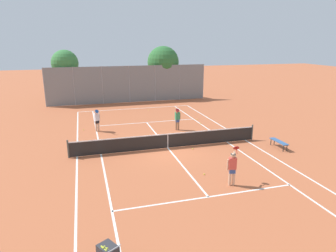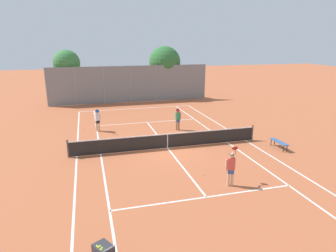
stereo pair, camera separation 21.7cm
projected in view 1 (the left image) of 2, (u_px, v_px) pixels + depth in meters
ground_plane at (168, 148)px, 18.86m from camera, size 120.00×120.00×0.00m
court_line_markings at (168, 148)px, 18.86m from camera, size 11.10×23.90×0.01m
tennis_net at (168, 140)px, 18.72m from camera, size 12.00×0.10×1.07m
player_near_side at (232, 167)px, 13.76m from camera, size 0.79×0.71×1.77m
player_far_left at (97, 119)px, 22.11m from camera, size 0.43×0.90×1.77m
player_far_right at (177, 118)px, 22.45m from camera, size 0.58×0.81×1.77m
loose_tennis_ball_0 at (197, 119)px, 25.67m from camera, size 0.07×0.07×0.07m
loose_tennis_ball_1 at (148, 110)px, 29.12m from camera, size 0.07×0.07×0.07m
loose_tennis_ball_2 at (204, 174)px, 15.08m from camera, size 0.07×0.07×0.07m
loose_tennis_ball_3 at (200, 123)px, 24.36m from camera, size 0.07×0.07×0.07m
loose_tennis_ball_4 at (193, 149)px, 18.63m from camera, size 0.07×0.07×0.07m
loose_tennis_ball_5 at (84, 130)px, 22.61m from camera, size 0.07×0.07×0.07m
courtside_bench at (279, 142)px, 18.75m from camera, size 0.36×1.50×0.47m
back_fence at (129, 84)px, 32.37m from camera, size 17.29×0.08×3.97m
tree_behind_left at (66, 64)px, 31.51m from camera, size 2.79×2.79×5.65m
tree_behind_right at (164, 63)px, 34.54m from camera, size 3.61×3.61×5.97m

